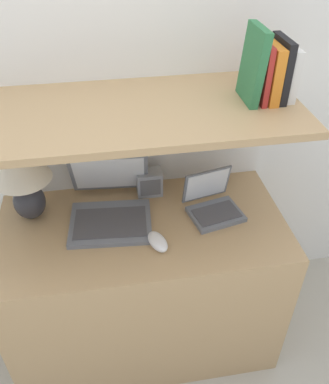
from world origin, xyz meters
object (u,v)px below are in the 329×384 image
Objects in this scene: laptop_large at (110,207)px; computer_mouse at (158,242)px; laptop_small at (213,204)px; book_white at (288,73)px; book_red at (261,71)px; table_lamp at (22,173)px; book_green at (253,65)px; book_orange at (270,72)px; router_box at (149,182)px; book_black at (280,69)px.

computer_mouse is at bearing -50.98° from laptop_large.
laptop_small is (0.43, -0.04, -0.01)m from laptop_large.
book_white is 0.89× the size of book_red.
laptop_large is (0.33, -0.05, -0.17)m from table_lamp.
laptop_small is 0.60m from book_green.
table_lamp is 0.79m from laptop_small.
book_white is 0.10m from book_red.
book_orange reaches higher than book_white.
laptop_large is at bearing -9.33° from table_lamp.
book_green reaches higher than router_box.
router_box is (0.01, 0.34, 0.04)m from computer_mouse.
laptop_large is 0.80m from book_red.
book_black is (0.47, 0.20, 0.58)m from computer_mouse.
book_black is (-0.04, 0.00, 0.02)m from book_white.
computer_mouse is 0.78m from book_black.
book_green is at bearing -1.45° from laptop_large.
table_lamp is at bearing 172.61° from laptop_small.
table_lamp reaches higher than router_box.
table_lamp reaches higher than laptop_large.
table_lamp is at bearing 175.71° from book_red.
laptop_small is 0.60m from book_white.
book_black is at bearing -1.22° from laptop_large.
computer_mouse is 0.63× the size of book_red.
router_box is 0.54× the size of book_black.
book_green is (0.37, 0.20, 0.61)m from computer_mouse.
table_lamp is 1.07m from book_white.
book_green is at bearing -4.45° from table_lamp.
book_orange is at bearing 180.00° from book_white.
computer_mouse is at bearing -155.95° from book_orange.
computer_mouse is at bearing -157.53° from book_black.
book_green reaches higher than table_lamp.
laptop_large is at bearing 174.10° from laptop_small.
laptop_large is 1.49× the size of book_green.
router_box is at bearing 87.58° from computer_mouse.
book_black reaches higher than table_lamp.
laptop_small is 1.15× the size of book_black.
table_lamp is at bearing 176.02° from book_black.
book_orange reaches higher than laptop_small.
book_white reaches higher than laptop_small.
book_black reaches higher than book_orange.
table_lamp is 1.67× the size of book_red.
book_white is (0.68, -0.01, 0.54)m from laptop_large.
book_red is at bearing 0.00° from book_green.
laptop_small is at bearing -172.78° from book_white.
computer_mouse is at bearing -148.00° from laptop_small.
book_white is 0.14m from book_green.
computer_mouse is 0.51× the size of book_green.
table_lamp is 1.04m from book_black.
book_green reaches higher than book_white.
table_lamp is at bearing 176.16° from book_white.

